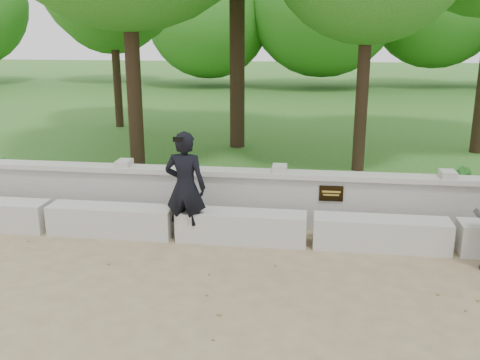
# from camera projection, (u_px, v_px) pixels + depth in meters

# --- Properties ---
(ground) EXTENTS (80.00, 80.00, 0.00)m
(ground) POSITION_uv_depth(u_px,v_px,m) (307.00, 309.00, 5.96)
(ground) COLOR #9B875F
(ground) RESTS_ON ground
(lawn) EXTENTS (40.00, 22.00, 0.25)m
(lawn) POSITION_uv_depth(u_px,v_px,m) (314.00, 114.00, 19.28)
(lawn) COLOR #30561F
(lawn) RESTS_ON ground
(concrete_bench) EXTENTS (11.90, 0.45, 0.45)m
(concrete_bench) POSITION_uv_depth(u_px,v_px,m) (310.00, 230.00, 7.71)
(concrete_bench) COLOR beige
(concrete_bench) RESTS_ON ground
(parapet_wall) EXTENTS (12.50, 0.35, 0.90)m
(parapet_wall) POSITION_uv_depth(u_px,v_px,m) (311.00, 200.00, 8.32)
(parapet_wall) COLOR #B2B0A8
(parapet_wall) RESTS_ON ground
(man_main) EXTENTS (0.62, 0.56, 1.65)m
(man_main) POSITION_uv_depth(u_px,v_px,m) (185.00, 187.00, 7.70)
(man_main) COLOR black
(man_main) RESTS_ON ground
(shrub_a) EXTENTS (0.35, 0.33, 0.55)m
(shrub_a) POSITION_uv_depth(u_px,v_px,m) (5.00, 172.00, 9.71)
(shrub_a) COLOR #2B6F25
(shrub_a) RESTS_ON lawn
(shrub_b) EXTENTS (0.35, 0.40, 0.64)m
(shrub_b) POSITION_uv_depth(u_px,v_px,m) (460.00, 186.00, 8.64)
(shrub_b) COLOR #2B6F25
(shrub_b) RESTS_ON lawn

